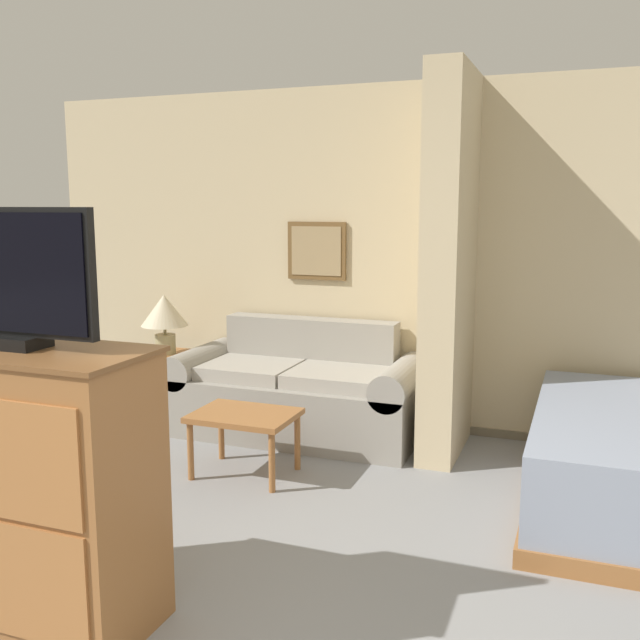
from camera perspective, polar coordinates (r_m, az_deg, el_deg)
The scene contains 8 objects.
wall_back at distance 5.39m, azimuth 11.01°, elevation 4.60°, with size 6.94×0.16×2.60m.
wall_partition_pillar at distance 4.92m, azimuth 10.32°, elevation 4.25°, with size 0.24×0.84×2.60m.
couch at distance 5.40m, azimuth -1.82°, elevation -5.78°, with size 1.87×0.84×0.84m.
coffee_table at distance 4.59m, azimuth -6.06°, elevation -8.04°, with size 0.64×0.48×0.41m.
side_table at distance 5.83m, azimuth -12.21°, elevation -3.41°, with size 0.49×0.49×0.54m.
table_lamp at distance 5.76m, azimuth -12.34°, elevation 0.49°, with size 0.37×0.37×0.48m.
tv_dresser at distance 3.22m, azimuth -22.49°, elevation -12.19°, with size 1.10×0.51×1.16m.
tv at distance 3.03m, azimuth -23.48°, elevation 3.04°, with size 0.78×0.16×0.55m.
Camera 1 is at (0.90, -1.71, 1.72)m, focal length 40.00 mm.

